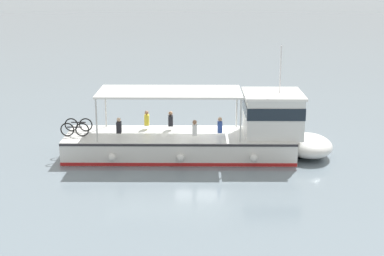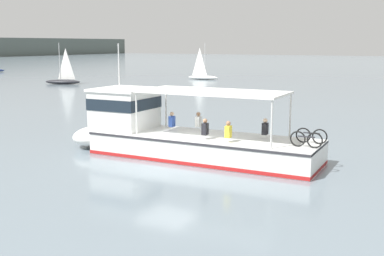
{
  "view_description": "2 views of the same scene",
  "coord_description": "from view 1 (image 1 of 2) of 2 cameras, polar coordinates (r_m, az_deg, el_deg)",
  "views": [
    {
      "loc": [
        28.54,
        0.5,
        8.59
      ],
      "look_at": [
        1.71,
        -0.37,
        1.4
      ],
      "focal_mm": 54.71,
      "sensor_mm": 36.0,
      "label": 1
    },
    {
      "loc": [
        -17.84,
        -10.96,
        5.32
      ],
      "look_at": [
        1.71,
        -0.37,
        1.4
      ],
      "focal_mm": 44.99,
      "sensor_mm": 36.0,
      "label": 2
    }
  ],
  "objects": [
    {
      "name": "ground_plane",
      "position": [
        29.81,
        0.81,
        -1.75
      ],
      "size": [
        400.0,
        400.0,
        0.0
      ],
      "primitive_type": "plane",
      "color": "slate"
    },
    {
      "name": "ferry_main",
      "position": [
        27.9,
        2.08,
        -0.77
      ],
      "size": [
        3.78,
        12.92,
        5.32
      ],
      "color": "white",
      "rests_on": "ground"
    }
  ]
}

